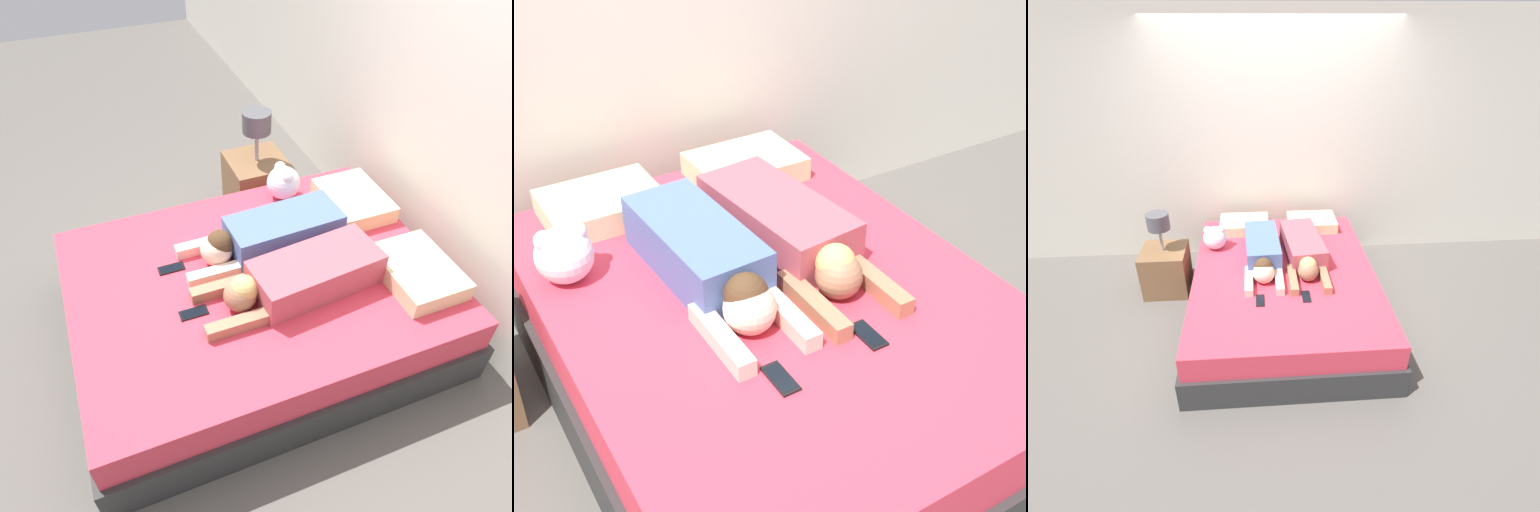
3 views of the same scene
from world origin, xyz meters
The scene contains 11 objects.
ground_plane centered at (0.00, 0.00, 0.00)m, with size 12.00×12.00×0.00m, color #5B5651.
wall_back centered at (0.00, 1.25, 1.30)m, with size 12.00×0.06×2.60m.
bed centered at (0.00, 0.00, 0.24)m, with size 1.69×2.21×0.48m.
pillow_head_left centered at (-0.37, 0.85, 0.53)m, with size 0.52×0.39×0.11m.
pillow_head_right centered at (0.37, 0.85, 0.53)m, with size 0.52×0.39×0.11m.
person_left centered at (-0.19, 0.15, 0.58)m, with size 0.34×1.00×0.22m.
person_right centered at (0.20, 0.18, 0.58)m, with size 0.40×1.07×0.21m.
cell_phone_left centered at (-0.23, -0.45, 0.48)m, with size 0.07×0.16×0.01m.
cell_phone_right centered at (0.15, -0.42, 0.48)m, with size 0.07×0.16×0.01m.
plush_toy centered at (-0.65, 0.46, 0.60)m, with size 0.23×0.23×0.24m.
nightstand centered at (-1.18, 0.47, 0.28)m, with size 0.45×0.45×0.87m.
Camera 1 is at (1.92, -0.76, 2.55)m, focal length 35.00 mm.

